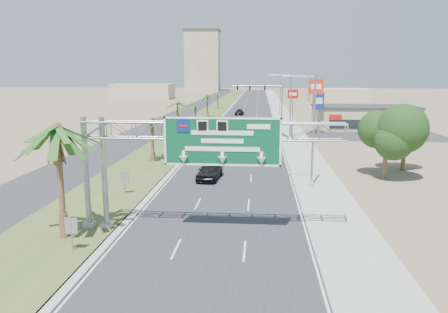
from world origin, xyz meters
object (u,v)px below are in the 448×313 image
signal_mast (272,100)px  car_mid_lane (247,133)px  palm_near (57,128)px  sign_gantry (198,139)px  store_building (364,118)px  car_right_lane (271,124)px  pole_sign_red_near (316,90)px  pole_sign_red_far (293,96)px  car_far (239,112)px  pole_sign_blue (318,102)px  car_left_lane (210,171)px

signal_mast → car_mid_lane: size_ratio=2.17×
palm_near → car_mid_lane: 46.30m
sign_gantry → palm_near: 8.41m
sign_gantry → store_building: size_ratio=0.93×
palm_near → car_right_lane: size_ratio=1.56×
store_building → pole_sign_red_near: 14.82m
palm_near → pole_sign_red_near: size_ratio=0.89×
sign_gantry → signal_mast: signal_mast is taller
palm_near → signal_mast: bearing=77.3°
signal_mast → pole_sign_red_far: bearing=35.6°
store_building → car_right_lane: (-17.18, -0.96, -1.25)m
store_building → sign_gantry: bearing=-112.4°
car_far → pole_sign_red_near: size_ratio=0.49×
palm_near → car_right_lane: palm_near is taller
pole_sign_red_near → store_building: bearing=42.8°
car_right_lane → pole_sign_blue: pole_sign_blue is taller
car_right_lane → car_far: bearing=105.3°
car_mid_lane → pole_sign_red_near: bearing=23.6°
car_mid_lane → pole_sign_red_near: (11.08, 3.84, 6.65)m
car_mid_lane → store_building: bearing=36.5°
car_right_lane → car_far: car_right_lane is taller
signal_mast → palm_near: bearing=-102.7°
car_left_lane → car_mid_lane: 28.71m
palm_near → car_mid_lane: size_ratio=1.76×
car_right_lane → pole_sign_blue: (7.98, -5.08, 4.49)m
car_left_lane → pole_sign_red_near: 35.87m
pole_sign_blue → pole_sign_red_near: bearing=-105.2°
pole_sign_red_far → palm_near: bearing=-105.6°
palm_near → car_left_lane: size_ratio=1.71×
signal_mast → car_right_lane: bearing=-92.9°
palm_near → pole_sign_red_near: bearing=66.6°
sign_gantry → pole_sign_red_far: size_ratio=2.38×
car_left_lane → pole_sign_red_near: pole_sign_red_near is taller
sign_gantry → pole_sign_red_near: (12.95, 46.69, 1.37)m
signal_mast → car_right_lane: (-0.36, -6.93, -4.10)m
store_building → palm_near: bearing=-118.3°
sign_gantry → car_right_lane: (5.88, 55.12, -5.31)m
car_right_lane → pole_sign_red_far: bearing=65.0°
car_left_lane → car_far: bearing=96.0°
car_left_lane → car_right_lane: (6.82, 40.83, -0.09)m
sign_gantry → pole_sign_blue: size_ratio=2.33×
pole_sign_red_far → pole_sign_blue: bearing=-77.9°
palm_near → pole_sign_red_far: (18.74, 67.10, -1.44)m
car_mid_lane → car_far: 38.60m
palm_near → signal_mast: size_ratio=0.81×
store_building → pole_sign_red_far: bearing=143.9°
signal_mast → pole_sign_blue: size_ratio=1.43×
signal_mast → store_building: bearing=-19.5°
car_left_lane → palm_near: bearing=-108.1°
sign_gantry → car_left_lane: size_ratio=3.42×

